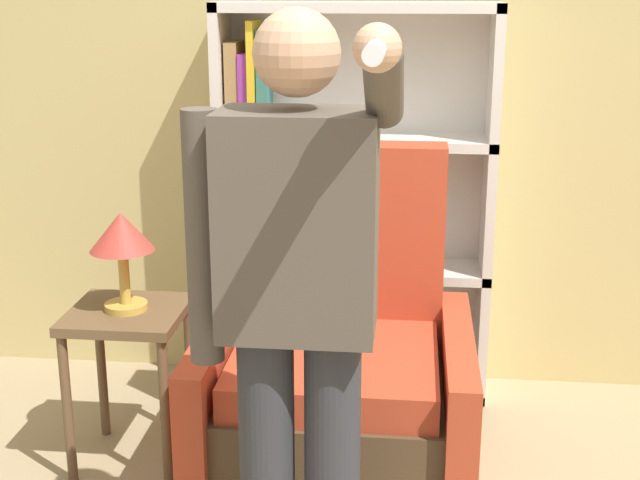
{
  "coord_description": "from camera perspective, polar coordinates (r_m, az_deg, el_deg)",
  "views": [
    {
      "loc": [
        0.06,
        -1.8,
        1.76
      ],
      "look_at": [
        -0.2,
        0.66,
        1.03
      ],
      "focal_mm": 50.0,
      "sensor_mm": 36.0,
      "label": 1
    }
  ],
  "objects": [
    {
      "name": "wall_back",
      "position": [
        3.85,
        5.2,
        10.92
      ],
      "size": [
        8.0,
        0.06,
        2.8
      ],
      "color": "tan",
      "rests_on": "ground_plane"
    },
    {
      "name": "side_table",
      "position": [
        3.36,
        -12.17,
        -6.23
      ],
      "size": [
        0.41,
        0.41,
        0.61
      ],
      "color": "brown",
      "rests_on": "ground_plane"
    },
    {
      "name": "person_standing",
      "position": [
        2.26,
        -1.49,
        -4.15
      ],
      "size": [
        0.54,
        0.78,
        1.7
      ],
      "color": "#2D2D33",
      "rests_on": "ground_plane"
    },
    {
      "name": "table_lamp",
      "position": [
        3.23,
        -12.57,
        0.08
      ],
      "size": [
        0.23,
        0.23,
        0.36
      ],
      "color": "gold",
      "rests_on": "side_table"
    },
    {
      "name": "armchair",
      "position": [
        3.22,
        1.13,
        -9.27
      ],
      "size": [
        0.94,
        0.88,
        1.19
      ],
      "color": "#4C3823",
      "rests_on": "ground_plane"
    },
    {
      "name": "bookcase",
      "position": [
        3.81,
        0.55,
        2.01
      ],
      "size": [
        1.16,
        0.28,
        1.67
      ],
      "color": "silver",
      "rests_on": "ground_plane"
    }
  ]
}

